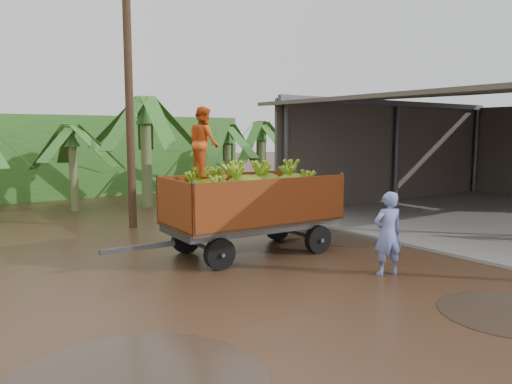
% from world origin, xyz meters
% --- Properties ---
extents(ground, '(100.00, 100.00, 0.00)m').
position_xyz_m(ground, '(0.00, 0.00, 0.00)').
color(ground, black).
rests_on(ground, ground).
extents(packing_shed, '(12.78, 10.80, 4.76)m').
position_xyz_m(packing_shed, '(11.77, 1.77, 2.50)').
color(packing_shed, gray).
rests_on(packing_shed, ground).
extents(banana_trailer, '(5.65, 2.16, 3.44)m').
position_xyz_m(banana_trailer, '(1.36, 2.15, 1.24)').
color(banana_trailer, '#A24317').
rests_on(banana_trailer, ground).
extents(man_blue, '(0.72, 0.59, 1.71)m').
position_xyz_m(man_blue, '(2.60, -0.92, 0.85)').
color(man_blue, '#7182CE').
rests_on(man_blue, ground).
extents(utility_pole, '(1.20, 0.24, 8.48)m').
position_xyz_m(utility_pole, '(0.32, 6.93, 4.29)').
color(utility_pole, '#47301E').
rests_on(utility_pole, ground).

